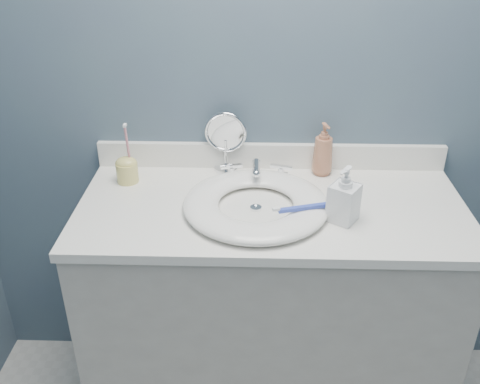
{
  "coord_description": "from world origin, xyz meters",
  "views": [
    {
      "loc": [
        -0.06,
        -0.47,
        1.73
      ],
      "look_at": [
        -0.1,
        0.94,
        0.94
      ],
      "focal_mm": 40.0,
      "sensor_mm": 36.0,
      "label": 1
    }
  ],
  "objects_px": {
    "makeup_mirror": "(226,139)",
    "toothbrush_holder": "(127,169)",
    "soap_bottle_amber": "(323,149)",
    "soap_bottle_clear": "(345,194)"
  },
  "relations": [
    {
      "from": "makeup_mirror",
      "to": "toothbrush_holder",
      "type": "height_order",
      "value": "makeup_mirror"
    },
    {
      "from": "toothbrush_holder",
      "to": "makeup_mirror",
      "type": "bearing_deg",
      "value": 16.87
    },
    {
      "from": "soap_bottle_amber",
      "to": "toothbrush_holder",
      "type": "relative_size",
      "value": 0.88
    },
    {
      "from": "makeup_mirror",
      "to": "soap_bottle_clear",
      "type": "xyz_separation_m",
      "value": [
        0.36,
        -0.32,
        -0.03
      ]
    },
    {
      "from": "makeup_mirror",
      "to": "soap_bottle_amber",
      "type": "xyz_separation_m",
      "value": [
        0.33,
        -0.02,
        -0.03
      ]
    },
    {
      "from": "soap_bottle_clear",
      "to": "toothbrush_holder",
      "type": "distance_m",
      "value": 0.73
    },
    {
      "from": "soap_bottle_amber",
      "to": "soap_bottle_clear",
      "type": "relative_size",
      "value": 1.06
    },
    {
      "from": "toothbrush_holder",
      "to": "soap_bottle_clear",
      "type": "bearing_deg",
      "value": -18.0
    },
    {
      "from": "makeup_mirror",
      "to": "toothbrush_holder",
      "type": "xyz_separation_m",
      "value": [
        -0.33,
        -0.1,
        -0.07
      ]
    },
    {
      "from": "soap_bottle_amber",
      "to": "soap_bottle_clear",
      "type": "bearing_deg",
      "value": -100.47
    }
  ]
}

